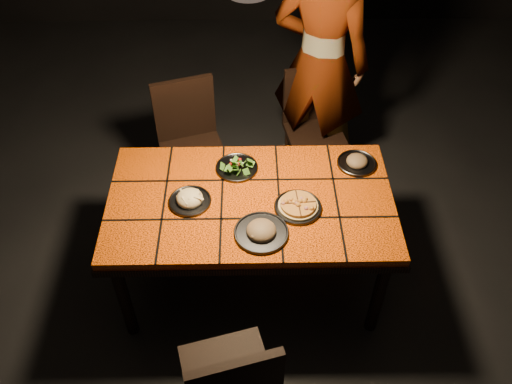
{
  "coord_description": "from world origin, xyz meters",
  "views": [
    {
      "loc": [
        -0.01,
        -2.11,
        2.92
      ],
      "look_at": [
        0.03,
        -0.02,
        0.82
      ],
      "focal_mm": 38.0,
      "sensor_mm": 36.0,
      "label": 1
    }
  ],
  "objects_px": {
    "dining_table": "(251,208)",
    "chair_far_left": "(190,137)",
    "plate_pasta": "(190,200)",
    "plate_pizza": "(298,206)",
    "chair_near": "(232,384)",
    "chair_far_right": "(313,120)",
    "diner": "(320,63)"
  },
  "relations": [
    {
      "from": "chair_near",
      "to": "dining_table",
      "type": "bearing_deg",
      "value": -110.58
    },
    {
      "from": "plate_pasta",
      "to": "plate_pizza",
      "type": "bearing_deg",
      "value": -5.46
    },
    {
      "from": "chair_near",
      "to": "chair_far_left",
      "type": "height_order",
      "value": "chair_far_left"
    },
    {
      "from": "diner",
      "to": "plate_pasta",
      "type": "bearing_deg",
      "value": 75.86
    },
    {
      "from": "chair_near",
      "to": "chair_far_left",
      "type": "xyz_separation_m",
      "value": [
        -0.31,
        1.79,
        0.01
      ]
    },
    {
      "from": "dining_table",
      "to": "chair_far_right",
      "type": "bearing_deg",
      "value": 65.77
    },
    {
      "from": "dining_table",
      "to": "plate_pasta",
      "type": "xyz_separation_m",
      "value": [
        -0.34,
        -0.02,
        0.1
      ]
    },
    {
      "from": "diner",
      "to": "plate_pizza",
      "type": "xyz_separation_m",
      "value": [
        -0.23,
        -1.18,
        -0.16
      ]
    },
    {
      "from": "chair_near",
      "to": "diner",
      "type": "height_order",
      "value": "diner"
    },
    {
      "from": "chair_near",
      "to": "chair_far_left",
      "type": "distance_m",
      "value": 1.82
    },
    {
      "from": "chair_far_left",
      "to": "plate_pizza",
      "type": "xyz_separation_m",
      "value": [
        0.67,
        -0.89,
        0.23
      ]
    },
    {
      "from": "chair_far_left",
      "to": "chair_near",
      "type": "bearing_deg",
      "value": -97.45
    },
    {
      "from": "chair_far_left",
      "to": "plate_pasta",
      "type": "distance_m",
      "value": 0.87
    },
    {
      "from": "plate_pizza",
      "to": "plate_pasta",
      "type": "bearing_deg",
      "value": 174.54
    },
    {
      "from": "chair_far_right",
      "to": "diner",
      "type": "relative_size",
      "value": 0.48
    },
    {
      "from": "chair_near",
      "to": "plate_pasta",
      "type": "relative_size",
      "value": 3.89
    },
    {
      "from": "dining_table",
      "to": "plate_pasta",
      "type": "bearing_deg",
      "value": -176.21
    },
    {
      "from": "chair_near",
      "to": "plate_pasta",
      "type": "xyz_separation_m",
      "value": [
        -0.24,
        0.95,
        0.24
      ]
    },
    {
      "from": "chair_far_right",
      "to": "chair_far_left",
      "type": "bearing_deg",
      "value": -176.81
    },
    {
      "from": "diner",
      "to": "chair_far_right",
      "type": "bearing_deg",
      "value": 93.42
    },
    {
      "from": "dining_table",
      "to": "chair_far_right",
      "type": "relative_size",
      "value": 1.83
    },
    {
      "from": "plate_pizza",
      "to": "chair_near",
      "type": "bearing_deg",
      "value": -111.81
    },
    {
      "from": "diner",
      "to": "plate_pasta",
      "type": "distance_m",
      "value": 1.4
    },
    {
      "from": "chair_far_right",
      "to": "chair_near",
      "type": "bearing_deg",
      "value": -116.04
    },
    {
      "from": "chair_far_right",
      "to": "diner",
      "type": "bearing_deg",
      "value": 60.97
    },
    {
      "from": "chair_far_left",
      "to": "plate_pizza",
      "type": "height_order",
      "value": "chair_far_left"
    },
    {
      "from": "dining_table",
      "to": "chair_near",
      "type": "bearing_deg",
      "value": -95.8
    },
    {
      "from": "chair_near",
      "to": "plate_pizza",
      "type": "distance_m",
      "value": 0.99
    },
    {
      "from": "chair_far_left",
      "to": "plate_pizza",
      "type": "bearing_deg",
      "value": -70.38
    },
    {
      "from": "chair_far_left",
      "to": "chair_far_right",
      "type": "xyz_separation_m",
      "value": [
        0.87,
        0.21,
        -0.03
      ]
    },
    {
      "from": "dining_table",
      "to": "chair_far_left",
      "type": "xyz_separation_m",
      "value": [
        -0.41,
        0.81,
        -0.14
      ]
    },
    {
      "from": "chair_far_left",
      "to": "diner",
      "type": "relative_size",
      "value": 0.5
    }
  ]
}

